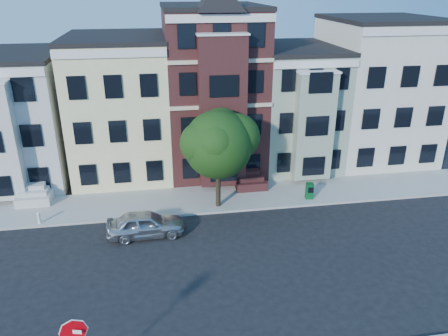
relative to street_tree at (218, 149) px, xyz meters
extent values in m
plane|color=black|center=(0.73, -6.83, -4.12)|extent=(120.00, 120.00, 0.00)
cube|color=#9E9B93|center=(0.73, 1.17, -4.05)|extent=(60.00, 4.00, 0.15)
cube|color=beige|center=(-14.27, 7.67, 0.38)|extent=(8.00, 9.00, 9.00)
cube|color=beige|center=(-6.27, 7.67, 0.88)|extent=(7.00, 9.00, 10.00)
cube|color=#3B1919|center=(0.73, 7.67, 1.88)|extent=(7.00, 9.00, 12.00)
cube|color=gray|center=(7.23, 7.67, 0.38)|extent=(6.00, 9.00, 9.00)
cube|color=silver|center=(14.23, 7.67, 1.38)|extent=(8.00, 9.00, 11.00)
imported|color=#AFB1B9|center=(-4.68, -2.73, -3.36)|extent=(4.52, 1.94, 1.52)
cube|color=#094F20|center=(6.27, 0.07, -3.42)|extent=(0.56, 0.52, 1.10)
cylinder|color=silver|center=(-11.12, -0.53, -3.68)|extent=(0.27, 0.27, 0.59)
camera|label=1|loc=(-3.70, -25.25, 9.58)|focal=35.00mm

